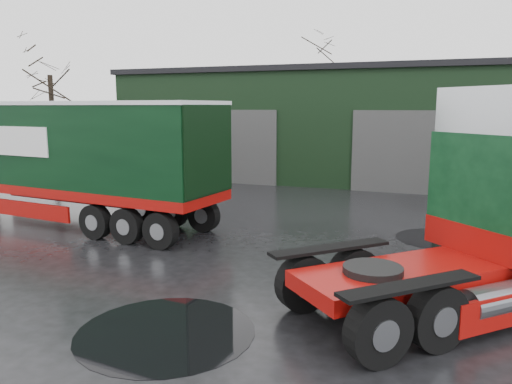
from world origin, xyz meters
TOP-DOWN VIEW (x-y plane):
  - ground at (0.00, 0.00)m, footprint 100.00×100.00m
  - warehouse at (2.00, 20.00)m, footprint 32.40×12.40m
  - hero_tractor at (4.50, -0.50)m, footprint 7.53×7.57m
  - trailer_left at (-9.24, 3.18)m, footprint 14.40×4.34m
  - tree_left at (-17.00, 12.00)m, footprint 4.40×4.40m
  - tree_back_a at (-6.00, 30.00)m, footprint 4.40×4.40m
  - puddle_0 at (-0.35, -3.40)m, footprint 3.37×3.37m
  - puddle_1 at (4.33, 5.55)m, footprint 2.68×2.68m

SIDE VIEW (x-z plane):
  - ground at x=0.00m, z-range 0.00..0.00m
  - puddle_0 at x=-0.35m, z-range 0.00..0.01m
  - puddle_1 at x=4.33m, z-range 0.00..0.01m
  - trailer_left at x=-9.24m, z-range 0.00..4.40m
  - hero_tractor at x=4.50m, z-range 0.00..4.66m
  - warehouse at x=2.00m, z-range 0.01..6.31m
  - tree_left at x=-17.00m, z-range 0.00..8.50m
  - tree_back_a at x=-6.00m, z-range 0.00..9.50m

